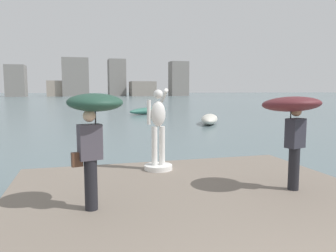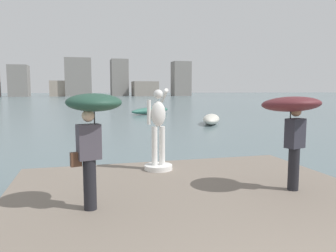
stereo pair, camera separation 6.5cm
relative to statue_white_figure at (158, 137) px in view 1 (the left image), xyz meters
name	(u,v)px [view 1 (the left image)]	position (x,y,z in m)	size (l,w,h in m)	color
ground_plane	(97,109)	(0.21, 33.39, -1.26)	(400.00, 400.00, 0.00)	slate
statue_white_figure	(158,137)	(0.00, 0.00, 0.00)	(0.72, 0.92, 2.10)	white
onlooker_left	(94,118)	(-1.71, -2.43, 0.72)	(1.16, 1.17, 2.01)	black
onlooker_right	(292,113)	(2.19, -2.41, 0.73)	(1.45, 1.46, 1.96)	black
boat_mid	(209,119)	(7.09, 13.76, -0.91)	(2.74, 4.14, 0.70)	silver
boat_far	(149,111)	(4.91, 24.57, -0.94)	(5.05, 4.33, 0.65)	#336B5B
distant_skyline	(87,80)	(1.32, 115.65, 4.46)	(73.56, 12.31, 13.67)	gray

